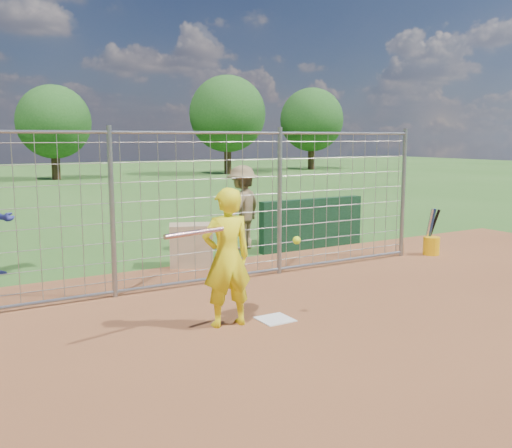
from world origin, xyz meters
TOP-DOWN VIEW (x-y plane):
  - ground at (0.00, 0.00)m, footprint 100.00×100.00m
  - infield_dirt at (0.00, -3.00)m, footprint 18.00×18.00m
  - home_plate at (0.00, -0.20)m, footprint 0.43×0.43m
  - dugout_wall at (3.40, 3.60)m, footprint 2.60×0.20m
  - batter at (-0.65, -0.07)m, footprint 0.70×0.50m
  - bystander_c at (2.05, 4.31)m, footprint 1.36×1.20m
  - equipment_bin at (0.40, 3.38)m, footprint 0.95×0.82m
  - equipment_in_play at (-0.86, -0.32)m, footprint 1.82×0.38m
  - bucket_with_bats at (5.12, 1.76)m, footprint 0.34×0.38m
  - backstop_fence at (0.00, 2.00)m, footprint 9.08×0.08m
  - tree_line at (3.13, 28.13)m, footprint 44.66×6.72m

SIDE VIEW (x-z plane):
  - ground at x=0.00m, z-range 0.00..0.00m
  - infield_dirt at x=0.00m, z-range 0.01..0.01m
  - home_plate at x=0.00m, z-range 0.00..0.02m
  - bucket_with_bats at x=5.12m, z-range -0.24..0.73m
  - equipment_bin at x=0.40m, z-range 0.00..0.80m
  - dugout_wall at x=3.40m, z-range 0.00..1.10m
  - batter at x=-0.65m, z-range 0.00..1.80m
  - bystander_c at x=2.05m, z-range 0.00..1.83m
  - equipment_in_play at x=-0.86m, z-range 1.12..1.39m
  - backstop_fence at x=0.00m, z-range -0.04..2.56m
  - tree_line at x=3.13m, z-range 0.47..6.95m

